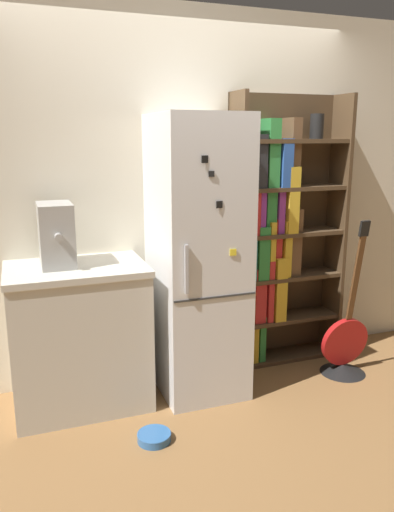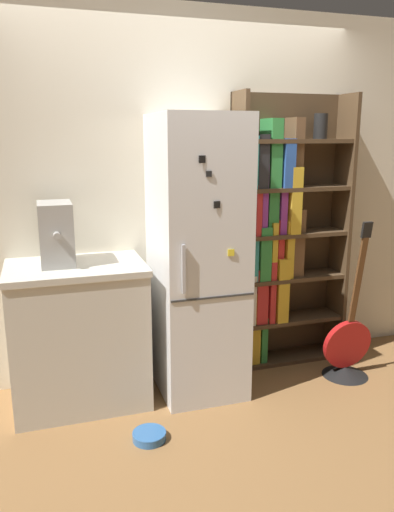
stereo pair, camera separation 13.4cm
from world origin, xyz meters
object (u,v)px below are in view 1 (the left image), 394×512
refrigerator (197,257)px  pet_bowl (154,436)px  bookshelf (273,237)px  espresso_machine (56,235)px  guitar (344,352)px

refrigerator → pet_bowl: bearing=-130.0°
bookshelf → pet_bowl: (-1.16, -0.78, -0.96)m
bookshelf → espresso_machine: 1.60m
espresso_machine → pet_bowl: espresso_machine is taller
refrigerator → bookshelf: 0.73m
bookshelf → guitar: 1.00m
refrigerator → pet_bowl: refrigerator is taller
pet_bowl → refrigerator: bearing=50.0°
bookshelf → pet_bowl: bearing=-146.2°
refrigerator → espresso_machine: size_ratio=4.76×
espresso_machine → guitar: bearing=-8.1°
guitar → pet_bowl: guitar is taller
espresso_machine → guitar: size_ratio=0.33×
espresso_machine → pet_bowl: bearing=-55.8°
bookshelf → espresso_machine: size_ratio=5.17×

